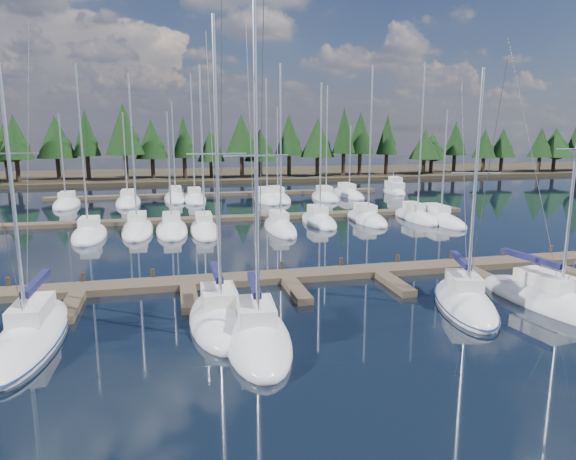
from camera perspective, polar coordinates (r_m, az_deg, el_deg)
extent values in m
plane|color=black|center=(43.52, -3.77, -1.07)|extent=(260.00, 260.00, 0.00)
cube|color=#332A1C|center=(102.61, -9.20, 6.06)|extent=(220.00, 30.00, 0.60)
cube|color=brown|center=(32.04, -0.31, -5.16)|extent=(44.00, 2.00, 0.40)
cube|color=brown|center=(28.95, -22.98, -7.89)|extent=(0.90, 4.00, 0.40)
cube|color=brown|center=(28.48, -10.92, -7.49)|extent=(0.90, 4.00, 0.40)
cube|color=brown|center=(29.25, 0.98, -6.77)|extent=(0.90, 4.00, 0.40)
cube|color=brown|center=(31.18, 11.80, -5.87)|extent=(0.90, 4.00, 0.40)
cube|color=brown|center=(34.07, 21.05, -4.93)|extent=(0.90, 4.00, 0.40)
cube|color=brown|center=(37.71, 28.66, -4.06)|extent=(0.90, 4.00, 0.40)
cylinder|color=#2F241A|center=(33.53, -28.62, -5.38)|extent=(0.26, 0.26, 0.90)
cylinder|color=#2F241A|center=(32.65, -21.84, -5.22)|extent=(0.26, 0.26, 0.90)
cylinder|color=#2F241A|center=(32.24, -14.78, -4.98)|extent=(0.26, 0.26, 0.90)
cylinder|color=#2F241A|center=(32.33, -7.66, -4.65)|extent=(0.26, 0.26, 0.90)
cylinder|color=#2F241A|center=(32.91, -0.70, -4.27)|extent=(0.26, 0.26, 0.90)
cylinder|color=#2F241A|center=(33.96, 5.93, -3.84)|extent=(0.26, 0.26, 0.90)
cylinder|color=#2F241A|center=(35.42, 12.08, -3.40)|extent=(0.26, 0.26, 0.90)
cylinder|color=#2F241A|center=(37.26, 17.67, -2.96)|extent=(0.26, 0.26, 0.90)
cylinder|color=#2F241A|center=(39.43, 22.69, -2.55)|extent=(0.26, 0.26, 0.90)
cylinder|color=#2F241A|center=(41.86, 27.16, -2.16)|extent=(0.26, 0.26, 0.90)
cube|color=brown|center=(53.20, -5.51, 1.38)|extent=(50.00, 1.80, 0.40)
cube|color=brown|center=(72.88, -7.58, 3.98)|extent=(46.00, 1.80, 0.40)
ellipsoid|color=silver|center=(25.69, -26.65, -10.74)|extent=(2.79, 9.38, 1.90)
cube|color=silver|center=(25.71, -26.62, -7.87)|extent=(1.48, 3.02, 0.70)
cylinder|color=silver|center=(23.64, -28.51, 5.88)|extent=(0.16, 0.16, 13.17)
cylinder|color=silver|center=(26.53, -26.14, -5.56)|extent=(0.22, 4.10, 0.12)
cube|color=#16173F|center=(26.49, -26.17, -5.25)|extent=(0.45, 3.92, 0.30)
cylinder|color=silver|center=(23.60, -28.66, 7.46)|extent=(2.30, 0.13, 0.07)
cylinder|color=#3F3F44|center=(26.02, -26.93, 6.05)|extent=(0.16, 4.97, 13.48)
ellipsoid|color=#0E1D48|center=(25.66, -26.66, -10.59)|extent=(2.90, 9.76, 0.18)
ellipsoid|color=silver|center=(25.16, -7.51, -10.04)|extent=(2.97, 7.65, 1.90)
cube|color=silver|center=(25.12, -7.67, -7.18)|extent=(1.62, 2.45, 0.70)
cylinder|color=silver|center=(23.16, -7.88, 6.79)|extent=(0.16, 0.16, 12.97)
cylinder|color=silver|center=(25.77, -7.92, -4.96)|extent=(0.14, 3.36, 0.12)
cube|color=#16173F|center=(25.73, -7.93, -4.64)|extent=(0.37, 3.21, 0.30)
cylinder|color=silver|center=(23.12, -7.92, 8.39)|extent=(2.63, 0.09, 0.07)
cylinder|color=#3F3F44|center=(21.54, -7.44, 6.08)|extent=(0.05, 3.31, 13.28)
cylinder|color=#3F3F44|center=(25.18, -8.32, 6.78)|extent=(0.05, 4.07, 13.28)
ellipsoid|color=silver|center=(23.00, -3.42, -12.06)|extent=(3.43, 8.13, 1.90)
cube|color=silver|center=(22.92, -3.55, -8.91)|extent=(1.75, 2.65, 0.70)
cylinder|color=silver|center=(20.81, -3.55, 6.47)|extent=(0.17, 0.17, 13.03)
cylinder|color=silver|center=(23.58, -3.79, -6.41)|extent=(0.37, 3.50, 0.12)
cube|color=#16173F|center=(23.54, -3.79, -6.06)|extent=(0.59, 3.36, 0.30)
cylinder|color=silver|center=(20.76, -3.57, 8.26)|extent=(2.58, 0.25, 0.07)
cylinder|color=#3F3F44|center=(19.13, -3.06, 5.61)|extent=(0.28, 3.44, 13.34)
cylinder|color=#3F3F44|center=(22.91, -4.04, 6.52)|extent=(0.33, 4.23, 13.34)
ellipsoid|color=silver|center=(28.73, 19.03, -7.85)|extent=(4.69, 7.93, 1.90)
cube|color=silver|center=(28.72, 18.99, -5.34)|extent=(2.08, 2.71, 0.70)
cylinder|color=silver|center=(27.04, 20.09, 4.81)|extent=(0.20, 0.20, 11.07)
cylinder|color=silver|center=(29.37, 18.63, -3.44)|extent=(1.07, 3.19, 0.12)
cube|color=#16173F|center=(29.33, 18.65, -3.16)|extent=(1.25, 3.11, 0.30)
cylinder|color=silver|center=(26.99, 20.17, 5.98)|extent=(2.28, 0.75, 0.07)
cylinder|color=#3F3F44|center=(25.52, 21.06, 4.06)|extent=(0.97, 3.12, 11.38)
cylinder|color=#3F3F44|center=(28.95, 19.00, 4.96)|extent=(1.19, 3.84, 11.38)
ellipsoid|color=#0E1D48|center=(28.71, 19.04, -7.72)|extent=(4.87, 8.25, 0.18)
ellipsoid|color=silver|center=(30.65, 27.27, -7.31)|extent=(4.34, 9.92, 1.90)
cube|color=silver|center=(30.62, 26.80, -4.94)|extent=(2.06, 3.28, 0.70)
cylinder|color=silver|center=(29.02, 29.30, 6.57)|extent=(0.18, 0.18, 13.20)
cylinder|color=silver|center=(31.18, 25.36, -3.11)|extent=(0.75, 4.19, 0.12)
cube|color=#16173F|center=(31.15, 25.38, -2.85)|extent=(0.95, 4.04, 0.30)
cylinder|color=#3F3F44|center=(30.70, 25.61, 6.79)|extent=(0.79, 5.06, 13.51)
ellipsoid|color=silver|center=(47.40, -21.19, -0.61)|extent=(2.77, 7.76, 1.90)
cube|color=silver|center=(47.56, -21.23, 0.90)|extent=(1.52, 2.48, 0.70)
cylinder|color=silver|center=(46.16, -21.92, 8.49)|extent=(0.16, 0.16, 13.37)
ellipsoid|color=silver|center=(48.46, -16.35, -0.06)|extent=(2.76, 9.36, 1.90)
cube|color=silver|center=(48.71, -16.40, 1.43)|extent=(1.52, 2.99, 0.70)
cylinder|color=silver|center=(47.17, -16.88, 8.55)|extent=(0.16, 0.16, 12.88)
ellipsoid|color=silver|center=(47.58, -12.77, -0.08)|extent=(2.82, 8.47, 1.90)
cube|color=silver|center=(47.79, -12.84, 1.43)|extent=(1.55, 2.71, 0.70)
cylinder|color=silver|center=(46.41, -13.07, 6.73)|extent=(0.16, 0.16, 9.69)
ellipsoid|color=silver|center=(46.96, -9.27, -0.10)|extent=(2.52, 8.68, 1.90)
cube|color=silver|center=(47.17, -9.35, 1.43)|extent=(1.38, 2.78, 0.70)
cylinder|color=silver|center=(45.66, -9.54, 9.22)|extent=(0.16, 0.16, 13.55)
ellipsoid|color=silver|center=(47.38, -0.91, 0.15)|extent=(2.46, 8.74, 1.90)
cube|color=silver|center=(47.59, -1.02, 1.67)|extent=(1.35, 2.80, 0.70)
cylinder|color=silver|center=(46.10, -0.82, 9.52)|extent=(0.16, 0.16, 13.76)
ellipsoid|color=silver|center=(50.90, 3.42, 0.91)|extent=(2.69, 8.21, 1.90)
cube|color=silver|center=(51.09, 3.31, 2.31)|extent=(1.48, 2.63, 0.70)
cylinder|color=silver|center=(49.74, 3.65, 8.87)|extent=(0.16, 0.16, 12.46)
ellipsoid|color=silver|center=(52.66, 8.71, 1.14)|extent=(2.81, 8.44, 1.90)
cube|color=silver|center=(52.86, 8.58, 2.50)|extent=(1.55, 2.70, 0.70)
cylinder|color=silver|center=(51.50, 9.15, 9.78)|extent=(0.16, 0.16, 14.16)
ellipsoid|color=silver|center=(54.64, 13.96, 1.30)|extent=(2.43, 8.47, 1.90)
cube|color=silver|center=(54.83, 13.82, 2.61)|extent=(1.34, 2.71, 0.70)
cylinder|color=silver|center=(53.52, 14.58, 9.81)|extent=(0.16, 0.16, 14.53)
ellipsoid|color=silver|center=(53.76, 16.37, 1.02)|extent=(2.60, 9.64, 1.90)
cube|color=silver|center=(53.98, 16.19, 2.36)|extent=(1.43, 3.08, 0.70)
cylinder|color=silver|center=(52.67, 16.98, 7.21)|extent=(0.16, 0.16, 10.02)
ellipsoid|color=silver|center=(67.72, -23.36, 2.57)|extent=(2.89, 8.29, 1.90)
cube|color=silver|center=(67.97, -23.38, 3.62)|extent=(1.59, 2.65, 0.70)
cylinder|color=silver|center=(66.77, -23.82, 7.49)|extent=(0.16, 0.16, 10.02)
ellipsoid|color=silver|center=(67.11, -17.33, 2.91)|extent=(2.92, 9.53, 1.90)
cube|color=silver|center=(67.43, -17.36, 3.98)|extent=(1.61, 3.05, 0.70)
cylinder|color=silver|center=(66.09, -17.66, 7.94)|extent=(0.16, 0.16, 10.14)
ellipsoid|color=silver|center=(69.57, -12.38, 3.44)|extent=(2.89, 9.88, 1.90)
cube|color=silver|center=(69.92, -12.43, 4.47)|extent=(1.59, 3.16, 0.70)
cylinder|color=silver|center=(68.53, -12.61, 8.91)|extent=(0.16, 0.16, 11.62)
ellipsoid|color=silver|center=(67.61, -10.31, 3.30)|extent=(2.88, 8.40, 1.90)
cube|color=silver|center=(67.88, -10.37, 4.35)|extent=(1.58, 2.69, 0.70)
cylinder|color=silver|center=(66.58, -10.55, 10.33)|extent=(0.16, 0.16, 14.87)
ellipsoid|color=silver|center=(67.04, -2.42, 3.40)|extent=(2.90, 10.01, 1.90)
cube|color=silver|center=(67.37, -2.50, 4.47)|extent=(1.59, 3.20, 0.70)
cylinder|color=silver|center=(65.94, -2.39, 10.26)|extent=(0.16, 0.16, 14.33)
ellipsoid|color=silver|center=(67.88, -1.25, 3.51)|extent=(2.99, 10.33, 1.90)
cube|color=silver|center=(68.23, -1.34, 4.56)|extent=(1.64, 3.31, 0.70)
cylinder|color=silver|center=(66.82, -1.18, 8.84)|extent=(0.16, 0.16, 10.96)
ellipsoid|color=silver|center=(68.76, 4.14, 3.58)|extent=(2.99, 7.85, 1.90)
cube|color=silver|center=(68.99, 4.06, 4.61)|extent=(1.64, 2.51, 0.70)
cylinder|color=silver|center=(67.80, 4.33, 9.98)|extent=(0.16, 0.16, 13.64)
ellipsoid|color=silver|center=(72.50, 6.67, 3.93)|extent=(2.75, 10.62, 1.90)
cube|color=silver|center=(72.85, 6.55, 4.92)|extent=(1.51, 3.40, 0.70)
cylinder|color=silver|center=(71.53, 6.91, 8.00)|extent=(0.16, 0.16, 8.69)
ellipsoid|color=silver|center=(77.18, 11.71, 4.17)|extent=(3.72, 7.96, 1.53)
cube|color=silver|center=(77.07, 11.74, 4.91)|extent=(2.55, 4.46, 1.02)
cube|color=silver|center=(76.62, 11.85, 5.51)|extent=(1.81, 2.87, 0.77)
cylinder|color=silver|center=(77.67, 11.63, 5.97)|extent=(0.09, 0.09, 1.36)
cylinder|color=black|center=(99.34, -28.73, 5.78)|extent=(0.70, 0.70, 3.24)
cone|color=black|center=(99.12, -28.99, 8.52)|extent=(4.56, 4.56, 6.30)
ellipsoid|color=black|center=(99.03, -28.63, 7.72)|extent=(2.74, 2.74, 2.74)
cylinder|color=black|center=(95.60, -27.82, 5.86)|extent=(0.70, 0.70, 3.73)
cone|color=black|center=(95.37, -28.12, 9.14)|extent=(5.53, 5.53, 7.25)
ellipsoid|color=black|center=(95.28, -27.74, 8.17)|extent=(3.32, 3.32, 3.32)
cylinder|color=black|center=(97.40, -24.15, 6.23)|extent=(0.70, 0.70, 3.70)
cone|color=black|center=(97.17, -24.41, 9.43)|extent=(6.54, 6.54, 7.20)
ellipsoid|color=black|center=(97.11, -24.04, 8.49)|extent=(3.93, 3.93, 3.93)
cylinder|color=black|center=(95.73, -21.31, 6.48)|extent=(0.70, 0.70, 4.05)
cone|color=black|center=(95.50, -21.57, 10.04)|extent=(4.58, 4.58, 7.88)
ellipsoid|color=black|center=(95.46, -21.19, 8.99)|extent=(2.75, 2.75, 2.75)
cylinder|color=black|center=(91.31, -17.53, 6.63)|extent=(0.70, 0.70, 4.36)
cone|color=black|center=(91.09, -17.77, 10.66)|extent=(6.36, 6.36, 8.48)
ellipsoid|color=black|center=(91.07, -17.38, 9.46)|extent=(3.82, 3.82, 3.82)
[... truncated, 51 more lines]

